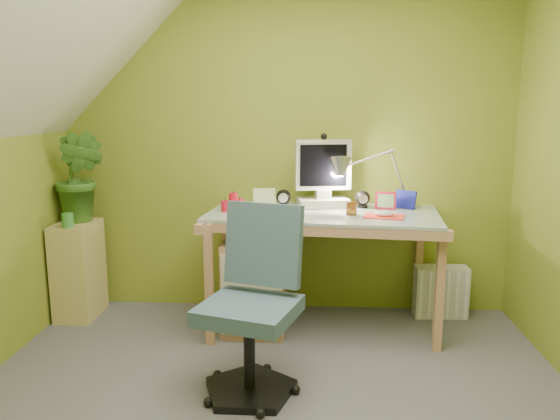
# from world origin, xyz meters

# --- Properties ---
(wall_back) EXTENTS (3.20, 0.01, 2.40)m
(wall_back) POSITION_xyz_m (0.00, 1.60, 1.20)
(wall_back) COLOR olive
(wall_back) RESTS_ON floor
(wall_front) EXTENTS (3.20, 0.01, 2.40)m
(wall_front) POSITION_xyz_m (0.00, -1.60, 1.20)
(wall_front) COLOR olive
(wall_front) RESTS_ON floor
(slope_ceiling) EXTENTS (1.10, 3.20, 1.10)m
(slope_ceiling) POSITION_xyz_m (-1.00, 0.00, 1.85)
(slope_ceiling) COLOR white
(slope_ceiling) RESTS_ON wall_left
(desk) EXTENTS (1.55, 0.89, 0.80)m
(desk) POSITION_xyz_m (0.27, 1.23, 0.40)
(desk) COLOR tan
(desk) RESTS_ON floor
(monitor) EXTENTS (0.40, 0.28, 0.50)m
(monitor) POSITION_xyz_m (0.27, 1.41, 1.05)
(monitor) COLOR #BBBAA8
(monitor) RESTS_ON desk
(speaker_left) EXTENTS (0.12, 0.12, 0.12)m
(speaker_left) POSITION_xyz_m (-0.00, 1.39, 0.86)
(speaker_left) COLOR black
(speaker_left) RESTS_ON desk
(speaker_right) EXTENTS (0.12, 0.12, 0.12)m
(speaker_right) POSITION_xyz_m (0.54, 1.39, 0.86)
(speaker_right) COLOR black
(speaker_right) RESTS_ON desk
(keyboard) EXTENTS (0.41, 0.15, 0.02)m
(keyboard) POSITION_xyz_m (0.19, 1.09, 0.81)
(keyboard) COLOR white
(keyboard) RESTS_ON desk
(mousepad) EXTENTS (0.28, 0.23, 0.01)m
(mousepad) POSITION_xyz_m (0.65, 1.09, 0.80)
(mousepad) COLOR red
(mousepad) RESTS_ON desk
(mouse) EXTENTS (0.13, 0.10, 0.04)m
(mouse) POSITION_xyz_m (0.65, 1.09, 0.82)
(mouse) COLOR silver
(mouse) RESTS_ON mousepad
(amber_tumbler) EXTENTS (0.07, 0.07, 0.09)m
(amber_tumbler) POSITION_xyz_m (0.45, 1.15, 0.84)
(amber_tumbler) COLOR brown
(amber_tumbler) RESTS_ON desk
(candle_cluster) EXTENTS (0.15, 0.13, 0.11)m
(candle_cluster) POSITION_xyz_m (-0.33, 1.24, 0.85)
(candle_cluster) COLOR red
(candle_cluster) RESTS_ON desk
(photo_frame_red) EXTENTS (0.14, 0.04, 0.12)m
(photo_frame_red) POSITION_xyz_m (0.69, 1.35, 0.86)
(photo_frame_red) COLOR red
(photo_frame_red) RESTS_ON desk
(photo_frame_blue) EXTENTS (0.13, 0.09, 0.12)m
(photo_frame_blue) POSITION_xyz_m (0.83, 1.39, 0.86)
(photo_frame_blue) COLOR navy
(photo_frame_blue) RESTS_ON desk
(photo_frame_green) EXTENTS (0.15, 0.05, 0.13)m
(photo_frame_green) POSITION_xyz_m (-0.13, 1.37, 0.86)
(photo_frame_green) COLOR #BFDB96
(photo_frame_green) RESTS_ON desk
(desk_lamp) EXTENTS (0.55, 0.25, 0.58)m
(desk_lamp) POSITION_xyz_m (0.72, 1.41, 1.09)
(desk_lamp) COLOR silver
(desk_lamp) RESTS_ON desk
(side_ledge) EXTENTS (0.25, 0.39, 0.68)m
(side_ledge) POSITION_xyz_m (-1.45, 1.32, 0.34)
(side_ledge) COLOR tan
(side_ledge) RESTS_ON floor
(potted_plant) EXTENTS (0.40, 0.34, 0.63)m
(potted_plant) POSITION_xyz_m (-1.42, 1.37, 1.00)
(potted_plant) COLOR #386822
(potted_plant) RESTS_ON side_ledge
(green_cup) EXTENTS (0.09, 0.09, 0.10)m
(green_cup) POSITION_xyz_m (-1.43, 1.17, 0.73)
(green_cup) COLOR #41903C
(green_cup) RESTS_ON side_ledge
(task_chair) EXTENTS (0.65, 0.65, 0.94)m
(task_chair) POSITION_xyz_m (-0.12, 0.32, 0.47)
(task_chair) COLOR #3E5767
(task_chair) RESTS_ON floor
(radiator) EXTENTS (0.37, 0.16, 0.37)m
(radiator) POSITION_xyz_m (1.12, 1.46, 0.18)
(radiator) COLOR silver
(radiator) RESTS_ON floor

